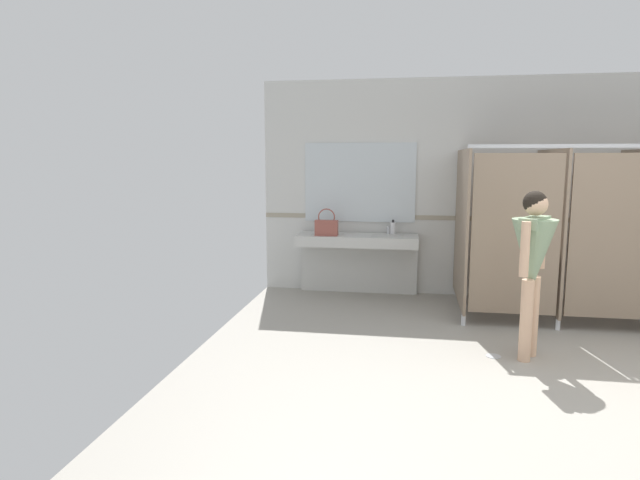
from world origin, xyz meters
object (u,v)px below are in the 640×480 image
Objects in this scene: handbag at (326,227)px; soap_dispenser at (393,228)px; paper_cup at (322,231)px; person_standing at (533,255)px.

handbag is 1.84× the size of soap_dispenser.
soap_dispenser reaches higher than paper_cup.
paper_cup is (-2.25, 1.97, -0.09)m from person_standing.
soap_dispenser is 0.95m from paper_cup.
handbag reaches higher than soap_dispenser.
handbag is 0.91m from soap_dispenser.
handbag is at bearing -42.13° from paper_cup.
handbag is 3.38× the size of paper_cup.
paper_cup is at bearing -166.27° from soap_dispenser.
soap_dispenser is at bearing 121.13° from person_standing.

